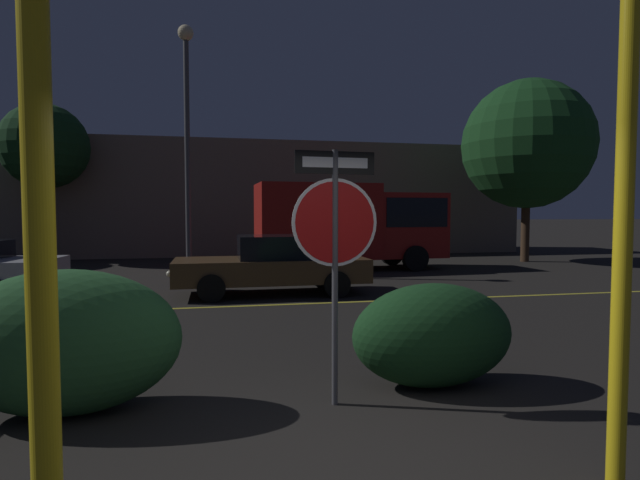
{
  "coord_description": "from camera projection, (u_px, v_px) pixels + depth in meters",
  "views": [
    {
      "loc": [
        -0.88,
        -3.16,
        1.9
      ],
      "look_at": [
        0.53,
        3.74,
        1.51
      ],
      "focal_mm": 28.0,
      "sensor_mm": 36.0,
      "label": 1
    }
  ],
  "objects": [
    {
      "name": "yellow_pole_right",
      "position": [
        623.0,
        236.0,
        3.31
      ],
      "size": [
        0.12,
        0.12,
        3.49
      ],
      "primitive_type": "cylinder",
      "color": "yellow",
      "rests_on": "ground_plane"
    },
    {
      "name": "passing_car_2",
      "position": [
        273.0,
        265.0,
        11.65
      ],
      "size": [
        4.54,
        1.89,
        1.37
      ],
      "rotation": [
        0.0,
        0.0,
        1.58
      ],
      "color": "brown",
      "rests_on": "ground_plane"
    },
    {
      "name": "delivery_truck",
      "position": [
        354.0,
        222.0,
        16.74
      ],
      "size": [
        6.34,
        2.51,
        2.85
      ],
      "rotation": [
        0.0,
        0.0,
        -1.53
      ],
      "color": "maroon",
      "rests_on": "ground_plane"
    },
    {
      "name": "road_center_stripe",
      "position": [
        263.0,
        305.0,
        10.23
      ],
      "size": [
        35.66,
        0.12,
        0.01
      ],
      "primitive_type": "cube",
      "color": "gold",
      "rests_on": "ground_plane"
    },
    {
      "name": "hedge_bush_2",
      "position": [
        433.0,
        335.0,
        5.44
      ],
      "size": [
        1.81,
        0.98,
        1.13
      ],
      "primitive_type": "ellipsoid",
      "color": "#19421E",
      "rests_on": "ground_plane"
    },
    {
      "name": "yellow_pole_left",
      "position": [
        42.0,
        298.0,
        2.48
      ],
      "size": [
        0.15,
        0.15,
        2.94
      ],
      "primitive_type": "cylinder",
      "color": "yellow",
      "rests_on": "ground_plane"
    },
    {
      "name": "stop_sign",
      "position": [
        335.0,
        226.0,
        4.85
      ],
      "size": [
        0.86,
        0.07,
        2.51
      ],
      "rotation": [
        0.0,
        0.0,
        0.06
      ],
      "color": "#4C4C51",
      "rests_on": "ground_plane"
    },
    {
      "name": "tree_1",
      "position": [
        45.0,
        147.0,
        18.84
      ],
      "size": [
        3.2,
        3.2,
        6.02
      ],
      "color": "#422D1E",
      "rests_on": "ground_plane"
    },
    {
      "name": "tree_0",
      "position": [
        527.0,
        145.0,
        19.25
      ],
      "size": [
        4.94,
        4.94,
        7.01
      ],
      "color": "#422D1E",
      "rests_on": "ground_plane"
    },
    {
      "name": "street_lamp",
      "position": [
        187.0,
        115.0,
        14.83
      ],
      "size": [
        0.46,
        0.46,
        7.44
      ],
      "color": "#4C4C51",
      "rests_on": "ground_plane"
    },
    {
      "name": "hedge_bush_1",
      "position": [
        66.0,
        342.0,
        4.67
      ],
      "size": [
        2.12,
        1.07,
        1.37
      ],
      "primitive_type": "ellipsoid",
      "color": "#2D6633",
      "rests_on": "ground_plane"
    },
    {
      "name": "building_backdrop",
      "position": [
        195.0,
        199.0,
        23.16
      ],
      "size": [
        30.59,
        4.19,
        5.1
      ],
      "primitive_type": "cube",
      "color": "#7A6B5B",
      "rests_on": "ground_plane"
    }
  ]
}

